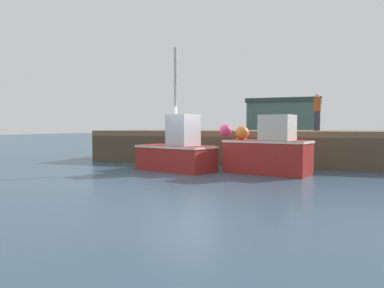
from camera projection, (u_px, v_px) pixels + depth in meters
ground at (184, 175)px, 13.24m from camera, size 120.00×160.00×0.10m
pier at (247, 136)px, 17.95m from camera, size 14.52×6.04×1.52m
fishing_boat_near_left at (177, 151)px, 14.15m from camera, size 3.42×2.39×4.76m
fishing_boat_near_right at (267, 150)px, 13.23m from camera, size 3.43×2.03×2.13m
dockworker at (317, 112)px, 17.17m from camera, size 0.34×0.34×1.74m
warehouse at (284, 120)px, 43.68m from camera, size 8.43×5.56×5.04m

